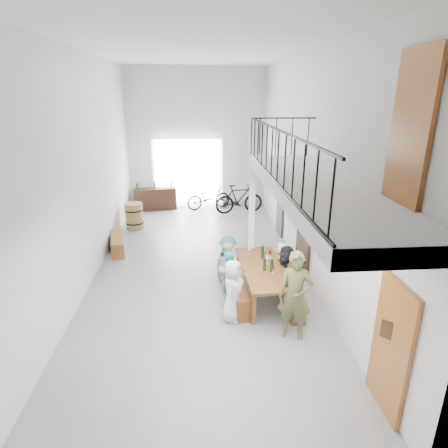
{
  "coord_description": "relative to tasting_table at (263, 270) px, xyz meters",
  "views": [
    {
      "loc": [
        -0.02,
        -9.2,
        4.54
      ],
      "look_at": [
        0.61,
        -0.5,
        1.46
      ],
      "focal_mm": 30.0,
      "sensor_mm": 36.0,
      "label": 1
    }
  ],
  "objects": [
    {
      "name": "bicycle_far",
      "position": [
        0.17,
        6.53,
        -0.13
      ],
      "size": [
        1.97,
        0.85,
        1.15
      ],
      "primitive_type": "imported",
      "rotation": [
        0.0,
        0.0,
        1.74
      ],
      "color": "black",
      "rests_on": "ground"
    },
    {
      "name": "bench_inner",
      "position": [
        -0.67,
        0.09,
        -0.46
      ],
      "size": [
        0.63,
        2.21,
        0.5
      ],
      "primitive_type": "cube",
      "rotation": [
        0.0,
        0.0,
        0.13
      ],
      "color": "brown",
      "rests_on": "ground"
    },
    {
      "name": "tasting_table",
      "position": [
        0.0,
        0.0,
        0.0
      ],
      "size": [
        1.06,
        2.38,
        0.79
      ],
      "rotation": [
        0.0,
        0.0,
        0.04
      ],
      "color": "brown",
      "rests_on": "ground"
    },
    {
      "name": "potted_plant",
      "position": [
        1.02,
        1.92,
        -0.51
      ],
      "size": [
        0.39,
        0.35,
        0.39
      ],
      "primitive_type": "imported",
      "rotation": [
        0.0,
        0.0,
        -0.14
      ],
      "color": "#154917",
      "rests_on": "ground"
    },
    {
      "name": "serving_counter",
      "position": [
        -3.18,
        7.25,
        -0.26
      ],
      "size": [
        1.73,
        0.74,
        0.88
      ],
      "primitive_type": "cube",
      "rotation": [
        0.0,
        0.0,
        0.17
      ],
      "color": "#3B2416",
      "rests_on": "ground"
    },
    {
      "name": "counter_bottles",
      "position": [
        -3.17,
        7.22,
        0.32
      ],
      "size": [
        1.41,
        0.3,
        0.28
      ],
      "color": "black",
      "rests_on": "serving_counter"
    },
    {
      "name": "bench_wall",
      "position": [
        0.54,
        -0.05,
        -0.45
      ],
      "size": [
        0.34,
        2.26,
        0.52
      ],
      "primitive_type": "cube",
      "rotation": [
        0.0,
        0.0,
        0.02
      ],
      "color": "brown",
      "rests_on": "ground"
    },
    {
      "name": "gateway_portal",
      "position": [
        -1.83,
        7.54,
        0.69
      ],
      "size": [
        2.8,
        0.08,
        2.8
      ],
      "primitive_type": "cube",
      "color": "white",
      "rests_on": "ground"
    },
    {
      "name": "guest_right_a",
      "position": [
        0.5,
        -0.54,
        -0.14
      ],
      "size": [
        0.42,
        0.71,
        1.13
      ],
      "primitive_type": "imported",
      "rotation": [
        0.0,
        0.0,
        -1.34
      ],
      "color": "#9D2D1B",
      "rests_on": "ground"
    },
    {
      "name": "balcony",
      "position": [
        0.55,
        -1.53,
        2.26
      ],
      "size": [
        1.52,
        5.62,
        4.0
      ],
      "color": "silver",
      "rests_on": "ground"
    },
    {
      "name": "bicycle_near",
      "position": [
        -1.01,
        7.2,
        -0.22
      ],
      "size": [
        1.95,
        1.21,
        0.97
      ],
      "primitive_type": "imported",
      "rotation": [
        0.0,
        0.0,
        1.9
      ],
      "color": "black",
      "rests_on": "ground"
    },
    {
      "name": "oak_barrel",
      "position": [
        -3.68,
        5.0,
        -0.25
      ],
      "size": [
        0.62,
        0.62,
        0.92
      ],
      "color": "olive",
      "rests_on": "ground"
    },
    {
      "name": "host_standing",
      "position": [
        0.35,
        -1.47,
        0.18
      ],
      "size": [
        0.76,
        0.62,
        1.78
      ],
      "primitive_type": "imported",
      "rotation": [
        0.0,
        0.0,
        -0.35
      ],
      "color": "brown",
      "rests_on": "ground"
    },
    {
      "name": "side_bench",
      "position": [
        -3.93,
        3.15,
        -0.48
      ],
      "size": [
        0.68,
        1.66,
        0.46
      ],
      "primitive_type": "cube",
      "rotation": [
        0.0,
        0.0,
        0.21
      ],
      "color": "brown",
      "rests_on": "ground"
    },
    {
      "name": "right_wall_decor",
      "position": [
        1.27,
        -0.27,
        1.04
      ],
      "size": [
        0.07,
        8.28,
        5.07
      ],
      "color": "brown",
      "rests_on": "ground"
    },
    {
      "name": "guest_left_c",
      "position": [
        -0.77,
        0.49,
        -0.1
      ],
      "size": [
        0.47,
        0.6,
        1.22
      ],
      "primitive_type": "imported",
      "rotation": [
        0.0,
        0.0,
        1.59
      ],
      "color": "white",
      "rests_on": "ground"
    },
    {
      "name": "room_walls",
      "position": [
        -1.43,
        1.6,
        2.85
      ],
      "size": [
        12.0,
        12.0,
        12.0
      ],
      "color": "white",
      "rests_on": "ground"
    },
    {
      "name": "guest_left_d",
      "position": [
        -0.74,
        0.85,
        -0.1
      ],
      "size": [
        0.73,
        0.9,
        1.22
      ],
      "primitive_type": "imported",
      "rotation": [
        0.0,
        0.0,
        1.98
      ],
      "color": "#227172",
      "rests_on": "ground"
    },
    {
      "name": "guest_left_b",
      "position": [
        -0.77,
        -0.22,
        -0.05
      ],
      "size": [
        0.32,
        0.48,
        1.3
      ],
      "primitive_type": "imported",
      "rotation": [
        0.0,
        0.0,
        1.58
      ],
      "color": "#227172",
      "rests_on": "ground"
    },
    {
      "name": "guest_right_c",
      "position": [
        0.59,
        0.73,
        -0.18
      ],
      "size": [
        0.44,
        0.58,
        1.06
      ],
      "primitive_type": "imported",
      "rotation": [
        0.0,
        0.0,
        -1.77
      ],
      "color": "white",
      "rests_on": "ground"
    },
    {
      "name": "tableware",
      "position": [
        0.07,
        0.18,
        0.22
      ],
      "size": [
        0.54,
        1.12,
        0.35
      ],
      "color": "black",
      "rests_on": "tasting_table"
    },
    {
      "name": "guest_right_b",
      "position": [
        0.53,
        0.04,
        -0.07
      ],
      "size": [
        0.75,
        1.23,
        1.27
      ],
      "primitive_type": "imported",
      "rotation": [
        0.0,
        0.0,
        -1.22
      ],
      "color": "black",
      "rests_on": "ground"
    },
    {
      "name": "guest_left_a",
      "position": [
        -0.77,
        -0.81,
        -0.03
      ],
      "size": [
        0.65,
        0.77,
        1.35
      ],
      "primitive_type": "imported",
      "rotation": [
        0.0,
        0.0,
        1.18
      ],
      "color": "white",
      "rests_on": "ground"
    },
    {
      "name": "floor",
      "position": [
        -1.43,
        1.6,
        -0.71
      ],
      "size": [
        12.0,
        12.0,
        0.0
      ],
      "primitive_type": "plane",
      "color": "gray",
      "rests_on": "ground"
    }
  ]
}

